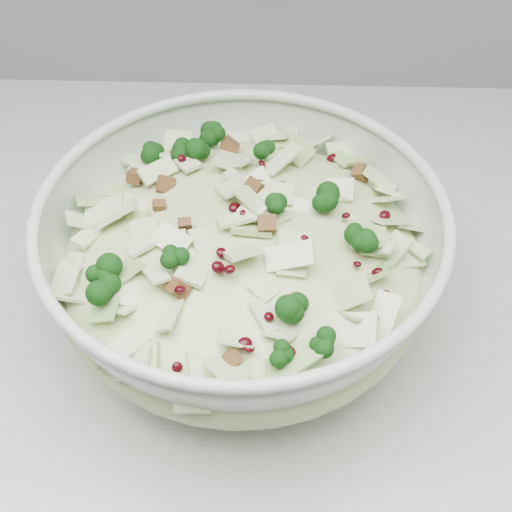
{
  "coord_description": "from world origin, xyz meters",
  "views": [
    {
      "loc": [
        0.28,
        1.2,
        1.4
      ],
      "look_at": [
        0.26,
        1.58,
        0.99
      ],
      "focal_mm": 50.0,
      "sensor_mm": 36.0,
      "label": 1
    }
  ],
  "objects": [
    {
      "name": "counter",
      "position": [
        0.0,
        1.7,
        0.45
      ],
      "size": [
        3.6,
        0.6,
        0.9
      ],
      "primitive_type": "cube",
      "color": "beige",
      "rests_on": "floor"
    },
    {
      "name": "salad",
      "position": [
        0.25,
        1.6,
        0.99
      ],
      "size": [
        0.36,
        0.36,
        0.13
      ],
      "rotation": [
        0.0,
        0.0,
        -0.2
      ],
      "color": "beige",
      "rests_on": "mixing_bowl"
    },
    {
      "name": "mixing_bowl",
      "position": [
        0.25,
        1.6,
        0.97
      ],
      "size": [
        0.36,
        0.36,
        0.13
      ],
      "rotation": [
        0.0,
        0.0,
        -0.09
      ],
      "color": "#B9CBBA",
      "rests_on": "counter"
    }
  ]
}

